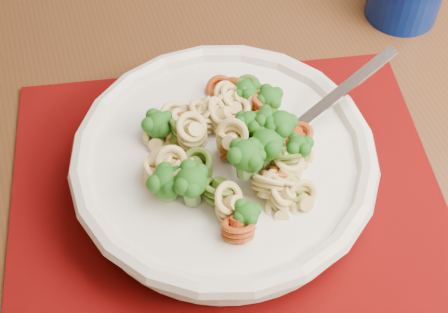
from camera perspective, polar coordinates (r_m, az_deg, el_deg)
name	(u,v)px	position (r m, az deg, el deg)	size (l,w,h in m)	color
dining_table	(254,159)	(0.75, 2.72, -0.27)	(1.39, 1.02, 0.75)	#4C2715
placemat	(226,189)	(0.58, 0.20, -2.97)	(0.40, 0.31, 0.00)	#530403
pasta_bowl	(224,162)	(0.56, 0.00, -0.54)	(0.28, 0.28, 0.05)	silver
pasta_broccoli_heap	(224,152)	(0.55, 0.00, 0.37)	(0.23, 0.23, 0.06)	tan
fork	(279,141)	(0.56, 5.03, 1.39)	(0.19, 0.02, 0.01)	silver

